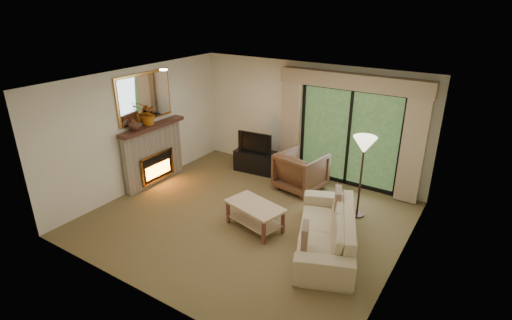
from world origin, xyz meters
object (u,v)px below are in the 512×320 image
Objects in this scene: armchair at (301,171)px; sofa at (326,229)px; media_console at (256,161)px; coffee_table at (255,216)px.

armchair is 2.16m from sofa.
media_console is 2.54m from coffee_table.
armchair reaches higher than media_console.
coffee_table is (1.35, -2.15, -0.01)m from media_console.
sofa is at bearing 138.04° from armchair.
armchair is 0.41× the size of sofa.
armchair is 0.88× the size of coffee_table.
sofa is 2.15× the size of coffee_table.
media_console is 0.44× the size of sofa.
sofa is at bearing -42.40° from media_console.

